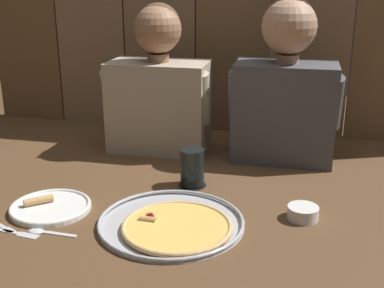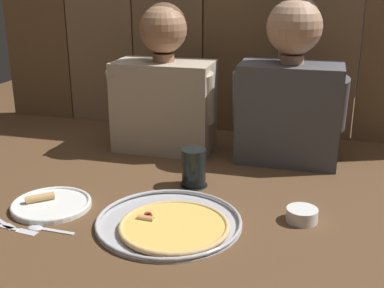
# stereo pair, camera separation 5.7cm
# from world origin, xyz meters

# --- Properties ---
(ground_plane) EXTENTS (3.20, 3.20, 0.00)m
(ground_plane) POSITION_xyz_m (0.00, 0.00, 0.00)
(ground_plane) COLOR brown
(pizza_tray) EXTENTS (0.40, 0.40, 0.03)m
(pizza_tray) POSITION_xyz_m (-0.02, -0.07, 0.01)
(pizza_tray) COLOR #B2B2B7
(pizza_tray) RESTS_ON ground
(dinner_plate) EXTENTS (0.23, 0.23, 0.03)m
(dinner_plate) POSITION_xyz_m (-0.40, -0.05, 0.01)
(dinner_plate) COLOR white
(dinner_plate) RESTS_ON ground
(drinking_glass) EXTENTS (0.09, 0.09, 0.12)m
(drinking_glass) POSITION_xyz_m (-0.03, 0.21, 0.06)
(drinking_glass) COLOR black
(drinking_glass) RESTS_ON ground
(dipping_bowl) EXTENTS (0.09, 0.09, 0.04)m
(dipping_bowl) POSITION_xyz_m (0.32, 0.05, 0.02)
(dipping_bowl) COLOR white
(dipping_bowl) RESTS_ON ground
(table_fork) EXTENTS (0.12, 0.07, 0.01)m
(table_fork) POSITION_xyz_m (-0.48, -0.17, 0.00)
(table_fork) COLOR silver
(table_fork) RESTS_ON ground
(table_knife) EXTENTS (0.16, 0.04, 0.01)m
(table_knife) POSITION_xyz_m (-0.43, -0.20, 0.00)
(table_knife) COLOR silver
(table_knife) RESTS_ON ground
(table_spoon) EXTENTS (0.14, 0.03, 0.01)m
(table_spoon) POSITION_xyz_m (-0.35, -0.18, 0.00)
(table_spoon) COLOR silver
(table_spoon) RESTS_ON ground
(diner_left) EXTENTS (0.40, 0.21, 0.55)m
(diner_left) POSITION_xyz_m (-0.23, 0.53, 0.25)
(diner_left) COLOR #B2A38E
(diner_left) RESTS_ON ground
(diner_right) EXTENTS (0.39, 0.21, 0.58)m
(diner_right) POSITION_xyz_m (0.23, 0.53, 0.27)
(diner_right) COLOR #4C4C51
(diner_right) RESTS_ON ground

